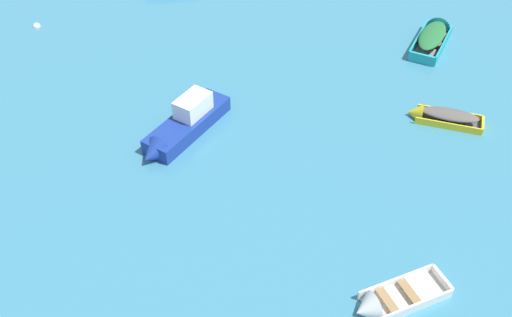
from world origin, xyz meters
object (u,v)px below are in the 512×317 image
motor_launch_deep_blue_back_row_center (183,126)px  mooring_buoy_midfield (37,26)px  rowboat_white_outer_right (383,303)px  rowboat_yellow_outer_left (437,115)px  rowboat_turquoise_near_right (434,34)px

motor_launch_deep_blue_back_row_center → mooring_buoy_midfield: 13.52m
rowboat_white_outer_right → mooring_buoy_midfield: (-20.91, 14.33, -0.19)m
rowboat_yellow_outer_left → motor_launch_deep_blue_back_row_center: motor_launch_deep_blue_back_row_center is taller
rowboat_white_outer_right → rowboat_turquoise_near_right: size_ratio=0.75×
rowboat_white_outer_right → rowboat_yellow_outer_left: (1.58, 10.87, 0.09)m
rowboat_white_outer_right → mooring_buoy_midfield: size_ratio=7.93×
motor_launch_deep_blue_back_row_center → rowboat_white_outer_right: bearing=-36.6°
rowboat_white_outer_right → rowboat_turquoise_near_right: 18.20m
rowboat_yellow_outer_left → mooring_buoy_midfield: rowboat_yellow_outer_left is taller
rowboat_white_outer_right → rowboat_yellow_outer_left: size_ratio=0.99×
rowboat_white_outer_right → rowboat_turquoise_near_right: rowboat_turquoise_near_right is taller
motor_launch_deep_blue_back_row_center → mooring_buoy_midfield: motor_launch_deep_blue_back_row_center is taller
mooring_buoy_midfield → motor_launch_deep_blue_back_row_center: bearing=-32.5°
motor_launch_deep_blue_back_row_center → rowboat_turquoise_near_right: bearing=45.8°
rowboat_turquoise_near_right → rowboat_white_outer_right: bearing=-94.0°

